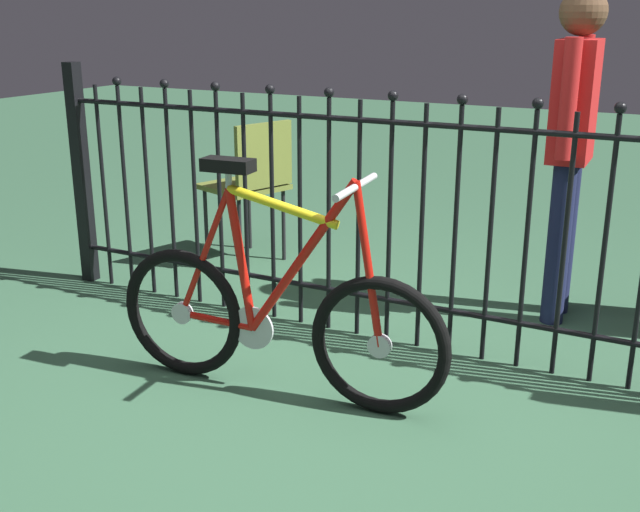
# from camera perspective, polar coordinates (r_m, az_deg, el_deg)

# --- Properties ---
(ground_plane) EXTENTS (20.00, 20.00, 0.00)m
(ground_plane) POSITION_cam_1_polar(r_m,az_deg,el_deg) (3.04, -0.05, -11.42)
(ground_plane) COLOR #355F43
(iron_fence) EXTENTS (3.82, 0.07, 1.21)m
(iron_fence) POSITION_cam_1_polar(r_m,az_deg,el_deg) (3.48, 4.96, 3.10)
(iron_fence) COLOR black
(iron_fence) RESTS_ON ground
(bicycle) EXTENTS (1.41, 0.40, 0.94)m
(bicycle) POSITION_cam_1_polar(r_m,az_deg,el_deg) (3.06, -3.29, -4.45)
(bicycle) COLOR black
(bicycle) RESTS_ON ground
(chair_olive) EXTENTS (0.53, 0.53, 0.86)m
(chair_olive) POSITION_cam_1_polar(r_m,az_deg,el_deg) (4.63, -5.02, 5.75)
(chair_olive) COLOR black
(chair_olive) RESTS_ON ground
(person_visitor) EXTENTS (0.21, 0.48, 1.57)m
(person_visitor) POSITION_cam_1_polar(r_m,az_deg,el_deg) (3.87, 18.00, 8.74)
(person_visitor) COLOR #191E3F
(person_visitor) RESTS_ON ground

